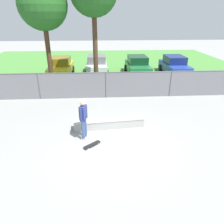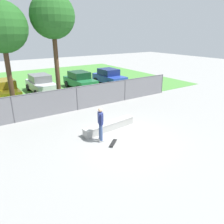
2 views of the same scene
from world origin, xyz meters
The scene contains 12 objects.
ground_plane centered at (0.00, 0.00, 0.00)m, with size 80.00×80.00×0.00m, color gray.
grass_strip centered at (0.00, 15.82, 0.01)m, with size 29.14×20.00×0.02m, color #478438.
concrete_ledge centered at (0.02, 1.38, 0.24)m, with size 3.43×0.82×0.47m.
skateboarder centered at (-1.12, 0.46, 1.01)m, with size 0.37×0.57×1.82m.
skateboard centered at (-0.77, -0.17, 0.07)m, with size 0.74×0.66×0.09m.
chainlink_fence centered at (0.00, 5.52, 0.95)m, with size 17.21×0.07×1.73m.
tree_near_left centered at (-3.86, 7.48, 5.55)m, with size 3.15×3.15×7.17m.
tree_near_right centered at (-0.63, 7.30, 6.27)m, with size 3.03×3.03×7.85m.
car_yellow centered at (-3.81, 11.20, 0.84)m, with size 2.04×4.21×1.66m.
car_silver centered at (-0.62, 11.94, 0.84)m, with size 2.04×4.21×1.66m.
car_green centered at (3.08, 11.33, 0.84)m, with size 2.04×4.21×1.66m.
car_blue centered at (6.46, 11.19, 0.84)m, with size 2.04×4.21×1.66m.
Camera 2 is at (-6.28, -8.18, 5.28)m, focal length 34.91 mm.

